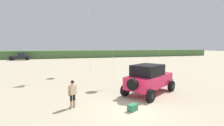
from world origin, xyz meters
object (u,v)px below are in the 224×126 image
object	(u,v)px
person_watching	(72,92)
distant_pickup	(20,57)
jeep	(149,78)
cooler_box	(132,108)

from	to	relation	value
person_watching	distant_pickup	size ratio (longest dim) A/B	0.36
jeep	cooler_box	world-z (taller)	jeep
cooler_box	person_watching	bearing A→B (deg)	126.89
jeep	person_watching	size ratio (longest dim) A/B	2.97
jeep	cooler_box	bearing A→B (deg)	-133.12
distant_pickup	jeep	bearing A→B (deg)	-65.20
person_watching	distant_pickup	world-z (taller)	distant_pickup
cooler_box	distant_pickup	bearing A→B (deg)	80.85
person_watching	distant_pickup	distance (m)	39.68
jeep	cooler_box	distance (m)	3.94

